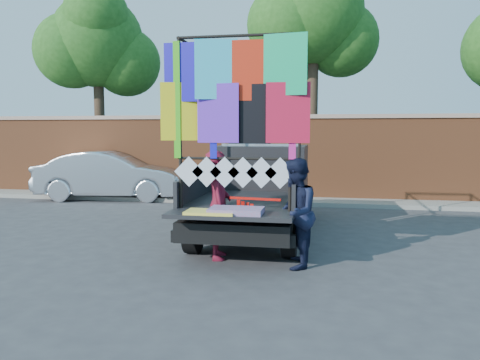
% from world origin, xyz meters
% --- Properties ---
extents(ground, '(90.00, 90.00, 0.00)m').
position_xyz_m(ground, '(0.00, 0.00, 0.00)').
color(ground, '#38383A').
rests_on(ground, ground).
extents(brick_wall, '(30.00, 0.45, 2.61)m').
position_xyz_m(brick_wall, '(0.00, 7.00, 1.33)').
color(brick_wall, '#9C522D').
rests_on(brick_wall, ground).
extents(curb, '(30.00, 1.20, 0.12)m').
position_xyz_m(curb, '(0.00, 6.30, 0.06)').
color(curb, gray).
rests_on(curb, ground).
extents(tree_left, '(4.20, 3.30, 7.05)m').
position_xyz_m(tree_left, '(-6.48, 8.12, 5.12)').
color(tree_left, '#38281C').
rests_on(tree_left, ground).
extents(tree_mid, '(4.20, 3.30, 7.73)m').
position_xyz_m(tree_mid, '(1.02, 8.12, 5.70)').
color(tree_mid, '#38281C').
rests_on(tree_mid, ground).
extents(pickup_truck, '(2.26, 5.69, 3.58)m').
position_xyz_m(pickup_truck, '(0.10, 2.55, 0.90)').
color(pickup_truck, black).
rests_on(pickup_truck, ground).
extents(sedan, '(4.70, 2.20, 1.49)m').
position_xyz_m(sedan, '(-5.06, 6.07, 0.75)').
color(sedan, silver).
rests_on(sedan, ground).
extents(woman, '(0.55, 0.73, 1.80)m').
position_xyz_m(woman, '(-0.23, 0.08, 0.90)').
color(woman, maroon).
rests_on(woman, ground).
extents(man, '(0.67, 0.85, 1.71)m').
position_xyz_m(man, '(1.06, -0.23, 0.85)').
color(man, '#141932').
rests_on(man, ground).
extents(streamer_bundle, '(0.84, 0.15, 0.59)m').
position_xyz_m(streamer_bundle, '(0.32, -0.09, 0.87)').
color(streamer_bundle, red).
rests_on(streamer_bundle, ground).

